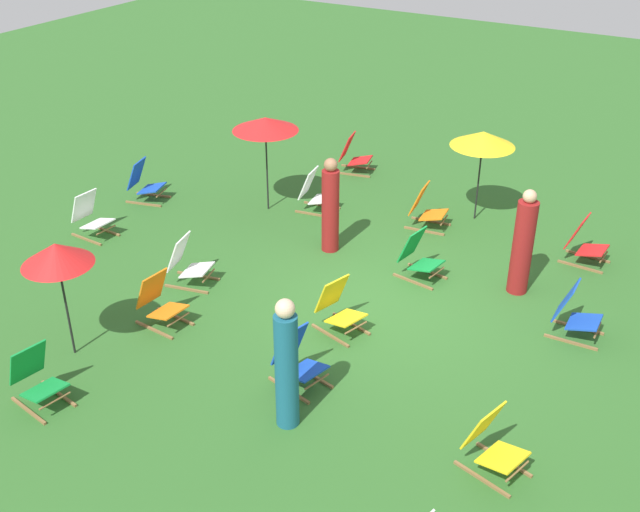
# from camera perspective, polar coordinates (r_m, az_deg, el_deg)

# --- Properties ---
(ground_plane) EXTENTS (40.00, 40.00, 0.00)m
(ground_plane) POSITION_cam_1_polar(r_m,az_deg,el_deg) (12.02, 4.95, -3.49)
(ground_plane) COLOR #2D6026
(deckchair_0) EXTENTS (0.52, 0.78, 0.83)m
(deckchair_0) POSITION_cam_1_polar(r_m,az_deg,el_deg) (14.40, -16.61, 2.82)
(deckchair_0) COLOR olive
(deckchair_0) RESTS_ON ground
(deckchair_1) EXTENTS (0.54, 0.80, 0.83)m
(deckchair_1) POSITION_cam_1_polar(r_m,az_deg,el_deg) (11.56, -11.77, -3.36)
(deckchair_1) COLOR olive
(deckchair_1) RESTS_ON ground
(deckchair_2) EXTENTS (0.67, 0.86, 0.83)m
(deckchair_2) POSITION_cam_1_polar(r_m,az_deg,el_deg) (11.18, 1.39, -3.88)
(deckchair_2) COLOR olive
(deckchair_2) RESTS_ON ground
(deckchair_3) EXTENTS (0.56, 0.81, 0.83)m
(deckchair_3) POSITION_cam_1_polar(r_m,az_deg,el_deg) (14.24, 7.86, 3.51)
(deckchair_3) COLOR olive
(deckchair_3) RESTS_ON ground
(deckchair_4) EXTENTS (0.59, 0.82, 0.83)m
(deckchair_4) POSITION_cam_1_polar(r_m,az_deg,el_deg) (14.74, -0.35, 4.71)
(deckchair_4) COLOR olive
(deckchair_4) RESTS_ON ground
(deckchair_5) EXTENTS (0.52, 0.79, 0.83)m
(deckchair_5) POSITION_cam_1_polar(r_m,az_deg,el_deg) (13.67, 18.98, 0.95)
(deckchair_5) COLOR olive
(deckchair_5) RESTS_ON ground
(deckchair_6) EXTENTS (0.63, 0.85, 0.83)m
(deckchair_6) POSITION_cam_1_polar(r_m,az_deg,el_deg) (12.49, -9.77, -0.52)
(deckchair_6) COLOR olive
(deckchair_6) RESTS_ON ground
(deckchair_7) EXTENTS (0.50, 0.77, 0.83)m
(deckchair_7) POSITION_cam_1_polar(r_m,az_deg,el_deg) (11.65, 18.31, -4.05)
(deckchair_7) COLOR olive
(deckchair_7) RESTS_ON ground
(deckchair_8) EXTENTS (0.60, 0.83, 0.83)m
(deckchair_8) POSITION_cam_1_polar(r_m,az_deg,el_deg) (10.48, -20.25, -8.52)
(deckchair_8) COLOR olive
(deckchair_8) RESTS_ON ground
(deckchair_10) EXTENTS (0.66, 0.86, 0.83)m
(deckchair_10) POSITION_cam_1_polar(r_m,az_deg,el_deg) (9.15, 12.64, -13.42)
(deckchair_10) COLOR olive
(deckchair_10) RESTS_ON ground
(deckchair_11) EXTENTS (0.64, 0.85, 0.83)m
(deckchair_11) POSITION_cam_1_polar(r_m,az_deg,el_deg) (10.17, -1.68, -7.67)
(deckchair_11) COLOR olive
(deckchair_11) RESTS_ON ground
(deckchair_12) EXTENTS (0.59, 0.83, 0.83)m
(deckchair_12) POSITION_cam_1_polar(r_m,az_deg,el_deg) (12.59, 7.33, -0.05)
(deckchair_12) COLOR olive
(deckchair_12) RESTS_ON ground
(deckchair_13) EXTENTS (0.63, 0.84, 0.83)m
(deckchair_13) POSITION_cam_1_polar(r_m,az_deg,el_deg) (16.53, 2.49, 7.46)
(deckchair_13) COLOR olive
(deckchair_13) RESTS_ON ground
(deckchair_14) EXTENTS (0.65, 0.86, 0.83)m
(deckchair_14) POSITION_cam_1_polar(r_m,az_deg,el_deg) (15.56, -12.90, 5.31)
(deckchair_14) COLOR olive
(deckchair_14) RESTS_ON ground
(umbrella_0) EXTENTS (1.17, 1.17, 1.72)m
(umbrella_0) POSITION_cam_1_polar(r_m,az_deg,el_deg) (14.25, 11.98, 8.48)
(umbrella_0) COLOR black
(umbrella_0) RESTS_ON ground
(umbrella_1) EXTENTS (1.23, 1.23, 1.84)m
(umbrella_1) POSITION_cam_1_polar(r_m,az_deg,el_deg) (14.34, -4.07, 9.72)
(umbrella_1) COLOR black
(umbrella_1) RESTS_ON ground
(umbrella_2) EXTENTS (0.95, 0.95, 1.74)m
(umbrella_2) POSITION_cam_1_polar(r_m,az_deg,el_deg) (10.64, -18.94, 0.12)
(umbrella_2) COLOR black
(umbrella_2) RESTS_ON ground
(person_0) EXTENTS (0.30, 0.30, 1.70)m
(person_0) POSITION_cam_1_polar(r_m,az_deg,el_deg) (13.12, 0.77, 3.63)
(person_0) COLOR maroon
(person_0) RESTS_ON ground
(person_1) EXTENTS (0.39, 0.39, 1.76)m
(person_1) POSITION_cam_1_polar(r_m,az_deg,el_deg) (12.29, 14.79, 0.80)
(person_1) COLOR maroon
(person_1) RESTS_ON ground
(person_2) EXTENTS (0.37, 0.37, 1.80)m
(person_2) POSITION_cam_1_polar(r_m,az_deg,el_deg) (9.23, -2.49, -8.14)
(person_2) COLOR #195972
(person_2) RESTS_ON ground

